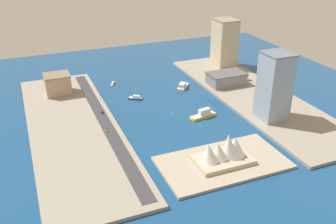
{
  "coord_description": "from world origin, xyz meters",
  "views": [
    {
      "loc": [
        117.42,
        277.96,
        147.83
      ],
      "look_at": [
        6.6,
        7.92,
        4.36
      ],
      "focal_mm": 39.87,
      "sensor_mm": 36.0,
      "label": 1
    }
  ],
  "objects_px": {
    "patrol_launch_navy": "(136,98)",
    "office_block_beige": "(225,42)",
    "sailboat_small_white": "(113,84)",
    "traffic_light_waterfront": "(100,97)",
    "apartment_midrise_tan": "(58,84)",
    "opera_landmark": "(224,151)",
    "tower_tall_glass": "(274,86)",
    "warehouse_low_gray": "(226,78)",
    "taxi_yellow_cab": "(106,130)",
    "ferry_yellow_fast": "(203,114)",
    "hatchback_blue": "(102,112)",
    "ferry_white_commuter": "(183,86)"
  },
  "relations": [
    {
      "from": "ferry_yellow_fast",
      "to": "apartment_midrise_tan",
      "type": "xyz_separation_m",
      "value": [
        110.16,
        -96.21,
        9.71
      ]
    },
    {
      "from": "warehouse_low_gray",
      "to": "traffic_light_waterfront",
      "type": "distance_m",
      "value": 130.97
    },
    {
      "from": "tower_tall_glass",
      "to": "warehouse_low_gray",
      "type": "distance_m",
      "value": 84.51
    },
    {
      "from": "opera_landmark",
      "to": "tower_tall_glass",
      "type": "bearing_deg",
      "value": -148.74
    },
    {
      "from": "tower_tall_glass",
      "to": "warehouse_low_gray",
      "type": "bearing_deg",
      "value": -92.54
    },
    {
      "from": "patrol_launch_navy",
      "to": "office_block_beige",
      "type": "relative_size",
      "value": 0.25
    },
    {
      "from": "apartment_midrise_tan",
      "to": "patrol_launch_navy",
      "type": "bearing_deg",
      "value": 151.18
    },
    {
      "from": "sailboat_small_white",
      "to": "apartment_midrise_tan",
      "type": "xyz_separation_m",
      "value": [
        56.24,
        7.87,
        11.25
      ]
    },
    {
      "from": "apartment_midrise_tan",
      "to": "traffic_light_waterfront",
      "type": "height_order",
      "value": "apartment_midrise_tan"
    },
    {
      "from": "patrol_launch_navy",
      "to": "taxi_yellow_cab",
      "type": "relative_size",
      "value": 3.05
    },
    {
      "from": "taxi_yellow_cab",
      "to": "patrol_launch_navy",
      "type": "bearing_deg",
      "value": -127.35
    },
    {
      "from": "ferry_yellow_fast",
      "to": "opera_landmark",
      "type": "bearing_deg",
      "value": 73.88
    },
    {
      "from": "taxi_yellow_cab",
      "to": "tower_tall_glass",
      "type": "bearing_deg",
      "value": 167.5
    },
    {
      "from": "office_block_beige",
      "to": "traffic_light_waterfront",
      "type": "distance_m",
      "value": 168.28
    },
    {
      "from": "opera_landmark",
      "to": "sailboat_small_white",
      "type": "bearing_deg",
      "value": -78.99
    },
    {
      "from": "warehouse_low_gray",
      "to": "taxi_yellow_cab",
      "type": "relative_size",
      "value": 8.68
    },
    {
      "from": "ferry_yellow_fast",
      "to": "office_block_beige",
      "type": "relative_size",
      "value": 0.49
    },
    {
      "from": "patrol_launch_navy",
      "to": "office_block_beige",
      "type": "height_order",
      "value": "office_block_beige"
    },
    {
      "from": "opera_landmark",
      "to": "apartment_midrise_tan",
      "type": "bearing_deg",
      "value": -61.5
    },
    {
      "from": "warehouse_low_gray",
      "to": "ferry_white_commuter",
      "type": "bearing_deg",
      "value": -16.21
    },
    {
      "from": "ferry_yellow_fast",
      "to": "hatchback_blue",
      "type": "distance_m",
      "value": 89.16
    },
    {
      "from": "warehouse_low_gray",
      "to": "taxi_yellow_cab",
      "type": "height_order",
      "value": "warehouse_low_gray"
    },
    {
      "from": "patrol_launch_navy",
      "to": "sailboat_small_white",
      "type": "relative_size",
      "value": 1.06
    },
    {
      "from": "ferry_yellow_fast",
      "to": "apartment_midrise_tan",
      "type": "bearing_deg",
      "value": -41.13
    },
    {
      "from": "hatchback_blue",
      "to": "traffic_light_waterfront",
      "type": "relative_size",
      "value": 0.8
    },
    {
      "from": "sailboat_small_white",
      "to": "office_block_beige",
      "type": "bearing_deg",
      "value": -177.24
    },
    {
      "from": "sailboat_small_white",
      "to": "opera_landmark",
      "type": "xyz_separation_m",
      "value": [
        -33.8,
        173.69,
        9.23
      ]
    },
    {
      "from": "office_block_beige",
      "to": "sailboat_small_white",
      "type": "bearing_deg",
      "value": 2.76
    },
    {
      "from": "warehouse_low_gray",
      "to": "apartment_midrise_tan",
      "type": "xyz_separation_m",
      "value": [
        164.42,
        -41.5,
        3.59
      ]
    },
    {
      "from": "tower_tall_glass",
      "to": "warehouse_low_gray",
      "type": "relative_size",
      "value": 1.5
    },
    {
      "from": "patrol_launch_navy",
      "to": "apartment_midrise_tan",
      "type": "xyz_separation_m",
      "value": [
        67.26,
        -37.0,
        10.9
      ]
    },
    {
      "from": "ferry_white_commuter",
      "to": "office_block_beige",
      "type": "height_order",
      "value": "office_block_beige"
    },
    {
      "from": "sailboat_small_white",
      "to": "office_block_beige",
      "type": "height_order",
      "value": "office_block_beige"
    },
    {
      "from": "hatchback_blue",
      "to": "opera_landmark",
      "type": "xyz_separation_m",
      "value": [
        -61.07,
        106.43,
        6.83
      ]
    },
    {
      "from": "apartment_midrise_tan",
      "to": "opera_landmark",
      "type": "distance_m",
      "value": 188.7
    },
    {
      "from": "ferry_yellow_fast",
      "to": "taxi_yellow_cab",
      "type": "xyz_separation_m",
      "value": [
        85.39,
        -3.52,
        0.83
      ]
    },
    {
      "from": "ferry_white_commuter",
      "to": "traffic_light_waterfront",
      "type": "xyz_separation_m",
      "value": [
        87.25,
        4.6,
        4.64
      ]
    },
    {
      "from": "traffic_light_waterfront",
      "to": "opera_landmark",
      "type": "height_order",
      "value": "opera_landmark"
    },
    {
      "from": "taxi_yellow_cab",
      "to": "opera_landmark",
      "type": "distance_m",
      "value": 98.26
    },
    {
      "from": "sailboat_small_white",
      "to": "traffic_light_waterfront",
      "type": "relative_size",
      "value": 1.95
    },
    {
      "from": "patrol_launch_navy",
      "to": "warehouse_low_gray",
      "type": "bearing_deg",
      "value": 177.35
    },
    {
      "from": "ferry_yellow_fast",
      "to": "warehouse_low_gray",
      "type": "relative_size",
      "value": 0.68
    },
    {
      "from": "sailboat_small_white",
      "to": "hatchback_blue",
      "type": "xyz_separation_m",
      "value": [
        27.28,
        67.26,
        2.4
      ]
    },
    {
      "from": "sailboat_small_white",
      "to": "taxi_yellow_cab",
      "type": "bearing_deg",
      "value": 72.62
    },
    {
      "from": "hatchback_blue",
      "to": "patrol_launch_navy",
      "type": "bearing_deg",
      "value": -149.69
    },
    {
      "from": "ferry_white_commuter",
      "to": "apartment_midrise_tan",
      "type": "height_order",
      "value": "apartment_midrise_tan"
    },
    {
      "from": "warehouse_low_gray",
      "to": "opera_landmark",
      "type": "bearing_deg",
      "value": 59.11
    },
    {
      "from": "ferry_yellow_fast",
      "to": "tower_tall_glass",
      "type": "xyz_separation_m",
      "value": [
        -50.65,
        26.65,
        28.66
      ]
    },
    {
      "from": "ferry_white_commuter",
      "to": "sailboat_small_white",
      "type": "distance_m",
      "value": 74.41
    },
    {
      "from": "ferry_white_commuter",
      "to": "hatchback_blue",
      "type": "xyz_separation_m",
      "value": [
        91.99,
        30.53,
        1.25
      ]
    }
  ]
}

